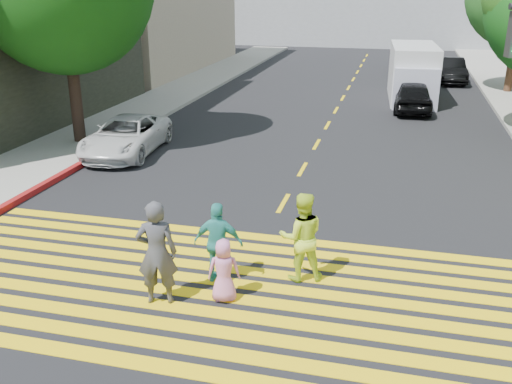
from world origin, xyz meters
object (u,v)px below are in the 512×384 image
at_px(pedestrian_child, 224,270).
at_px(pedestrian_man, 157,253).
at_px(pedestrian_woman, 302,237).
at_px(pedestrian_extra, 218,243).
at_px(white_sedan, 126,136).
at_px(dark_car_near, 412,96).
at_px(dark_car_parked, 450,70).
at_px(white_van, 413,75).
at_px(silver_car, 409,60).

bearing_deg(pedestrian_child, pedestrian_man, 2.31).
xyz_separation_m(pedestrian_woman, pedestrian_child, (-1.23, -1.15, -0.30)).
bearing_deg(pedestrian_woman, pedestrian_man, 14.60).
relative_size(pedestrian_man, pedestrian_extra, 1.22).
xyz_separation_m(white_sedan, dark_car_near, (9.50, 9.40, 0.08)).
xyz_separation_m(pedestrian_man, white_sedan, (-4.93, 8.71, -0.38)).
xyz_separation_m(pedestrian_man, dark_car_parked, (6.72, 26.73, -0.30)).
bearing_deg(pedestrian_extra, dark_car_near, -107.70).
xyz_separation_m(pedestrian_woman, white_van, (2.18, 19.21, 0.34)).
xyz_separation_m(pedestrian_child, dark_car_near, (3.43, 17.76, 0.09)).
relative_size(pedestrian_child, pedestrian_extra, 0.75).
height_order(pedestrian_man, dark_car_parked, pedestrian_man).
bearing_deg(dark_car_near, pedestrian_woman, 80.00).
bearing_deg(white_sedan, pedestrian_man, -64.85).
xyz_separation_m(white_sedan, white_van, (9.48, 12.01, 0.63)).
distance_m(pedestrian_child, silver_car, 30.60).
bearing_deg(white_sedan, white_van, 47.36).
distance_m(pedestrian_child, dark_car_near, 18.08).
distance_m(pedestrian_extra, dark_car_near, 17.49).
bearing_deg(dark_car_parked, white_sedan, -127.31).
relative_size(dark_car_near, dark_car_parked, 0.97).
relative_size(pedestrian_woman, pedestrian_extra, 1.11).
bearing_deg(white_van, pedestrian_woman, -99.95).
xyz_separation_m(pedestrian_extra, silver_car, (3.60, 29.75, -0.14)).
height_order(pedestrian_woman, dark_car_near, pedestrian_woman).
xyz_separation_m(dark_car_near, white_van, (-0.02, 2.61, 0.55)).
distance_m(pedestrian_woman, white_van, 19.34).
relative_size(pedestrian_woman, pedestrian_child, 1.48).
height_order(pedestrian_woman, pedestrian_extra, pedestrian_woman).
bearing_deg(white_sedan, dark_car_parked, 52.73).
xyz_separation_m(pedestrian_man, pedestrian_child, (1.14, 0.36, -0.39)).
xyz_separation_m(pedestrian_child, pedestrian_extra, (-0.31, 0.67, 0.21)).
xyz_separation_m(pedestrian_woman, white_sedan, (-7.30, 7.20, -0.29)).
height_order(pedestrian_extra, dark_car_near, pedestrian_extra).
distance_m(white_sedan, dark_car_parked, 21.46).
relative_size(pedestrian_woman, silver_car, 0.39).
height_order(pedestrian_man, white_sedan, pedestrian_man).
relative_size(pedestrian_woman, white_van, 0.32).
distance_m(pedestrian_man, pedestrian_child, 1.25).
bearing_deg(dark_car_parked, white_van, -114.36).
bearing_deg(dark_car_parked, pedestrian_man, -108.52).
relative_size(dark_car_near, white_van, 0.72).
bearing_deg(white_sedan, dark_car_near, 40.34).
relative_size(silver_car, dark_car_parked, 1.10).
relative_size(pedestrian_man, pedestrian_child, 1.63).
relative_size(pedestrian_man, pedestrian_woman, 1.10).
bearing_deg(pedestrian_child, dark_car_parked, -117.01).
relative_size(pedestrian_man, white_van, 0.35).
bearing_deg(pedestrian_man, pedestrian_woman, -163.90).
distance_m(pedestrian_man, pedestrian_extra, 1.33).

